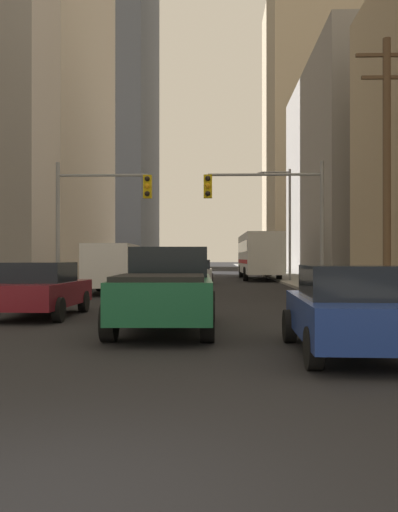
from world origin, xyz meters
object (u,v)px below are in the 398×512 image
object	(u,v)px
pickup_truck_green	(167,289)
traffic_signal_near_left	(99,204)
cargo_van_white	(112,265)
sedan_maroon	(41,289)
traffic_signal_near_right	(269,203)
sedan_blue	(351,309)
sedan_silver	(197,272)
city_bus	(259,254)

from	to	relation	value
pickup_truck_green	traffic_signal_near_left	world-z (taller)	traffic_signal_near_left
cargo_van_white	sedan_maroon	xyz separation A→B (m)	(-0.07, -10.30, -0.52)
pickup_truck_green	traffic_signal_near_right	size ratio (longest dim) A/B	0.91
sedan_blue	sedan_silver	xyz separation A→B (m)	(-3.48, 25.25, 0.00)
city_bus	traffic_signal_near_right	world-z (taller)	traffic_signal_near_right
pickup_truck_green	traffic_signal_near_right	xyz separation A→B (m)	(3.52, 12.54, 3.18)
sedan_silver	traffic_signal_near_right	world-z (taller)	traffic_signal_near_right
cargo_van_white	traffic_signal_near_right	world-z (taller)	traffic_signal_near_right
sedan_blue	traffic_signal_near_right	distance (m)	16.08
cargo_van_white	traffic_signal_near_left	world-z (taller)	traffic_signal_near_left
city_bus	sedan_blue	distance (m)	33.04
cargo_van_white	sedan_silver	world-z (taller)	cargo_van_white
cargo_van_white	sedan_blue	bearing A→B (deg)	-66.33
sedan_blue	pickup_truck_green	bearing A→B (deg)	136.96
cargo_van_white	sedan_blue	world-z (taller)	cargo_van_white
sedan_blue	sedan_silver	world-z (taller)	same
cargo_van_white	traffic_signal_near_right	distance (m)	7.74
pickup_truck_green	traffic_signal_near_right	distance (m)	13.41
city_bus	pickup_truck_green	size ratio (longest dim) A/B	2.11
cargo_van_white	traffic_signal_near_left	bearing A→B (deg)	-141.02
sedan_silver	traffic_signal_near_left	size ratio (longest dim) A/B	0.71
sedan_blue	sedan_maroon	distance (m)	9.26
city_bus	sedan_blue	size ratio (longest dim) A/B	2.71
pickup_truck_green	sedan_blue	xyz separation A→B (m)	(3.42, -3.19, -0.16)
city_bus	sedan_maroon	bearing A→B (deg)	-106.63
traffic_signal_near_left	cargo_van_white	bearing A→B (deg)	38.98
sedan_blue	traffic_signal_near_left	xyz separation A→B (m)	(-7.63, 15.73, 3.30)
pickup_truck_green	sedan_silver	bearing A→B (deg)	90.14
pickup_truck_green	sedan_maroon	world-z (taller)	pickup_truck_green
cargo_van_white	sedan_silver	distance (m)	9.79
sedan_maroon	city_bus	bearing A→B (deg)	73.37
city_bus	cargo_van_white	xyz separation A→B (m)	(-8.03, -16.84, -0.64)
city_bus	cargo_van_white	bearing A→B (deg)	-115.50
cargo_van_white	sedan_silver	size ratio (longest dim) A/B	1.25
cargo_van_white	sedan_maroon	bearing A→B (deg)	-90.40
sedan_blue	sedan_maroon	xyz separation A→B (m)	(-7.16, 5.87, 0.00)
pickup_truck_green	sedan_silver	world-z (taller)	pickup_truck_green
pickup_truck_green	sedan_silver	distance (m)	22.06
sedan_maroon	sedan_silver	xyz separation A→B (m)	(3.68, 19.38, 0.00)
pickup_truck_green	sedan_blue	world-z (taller)	pickup_truck_green
city_bus	sedan_maroon	world-z (taller)	city_bus
cargo_van_white	traffic_signal_near_right	xyz separation A→B (m)	(7.19, -0.44, 2.83)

